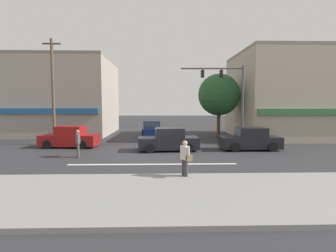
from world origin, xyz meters
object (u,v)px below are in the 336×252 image
Objects in this scene: sedan_parked_curbside at (151,130)px; pedestrian_foreground_with_bag at (185,158)px; sedan_crossing_rightbound at (168,140)px; pedestrian_mid_crossing at (78,142)px; sedan_approaching_near at (70,138)px; traffic_light_mast at (230,92)px; sedan_crossing_center at (250,140)px; utility_pole_near_left at (53,90)px; street_tree at (219,95)px.

sedan_parked_curbside is 2.53× the size of pedestrian_foreground_with_bag.
pedestrian_foreground_with_bag reaches higher than sedan_parked_curbside.
pedestrian_mid_crossing is (-5.51, -2.17, 0.24)m from sedan_crossing_rightbound.
sedan_approaching_near is at bearing 115.28° from pedestrian_mid_crossing.
sedan_parked_curbside is (-6.32, 5.55, -3.46)m from traffic_light_mast.
traffic_light_mast reaches higher than sedan_crossing_center.
sedan_crossing_center is (14.70, -2.82, -3.57)m from utility_pole_near_left.
utility_pole_near_left is 7.03m from pedestrian_mid_crossing.
street_tree is at bearing 97.63° from sedan_crossing_center.
sedan_approaching_near is (-12.18, -0.70, -3.46)m from traffic_light_mast.
sedan_crossing_rightbound and sedan_crossing_center have the same top height.
sedan_crossing_rightbound is 7.12m from pedestrian_foreground_with_bag.
pedestrian_foreground_with_bag reaches higher than sedan_crossing_center.
utility_pole_near_left is at bearing 161.65° from sedan_crossing_rightbound.
sedan_approaching_near is (1.64, -1.31, -3.57)m from utility_pole_near_left.
utility_pole_near_left is at bearing 133.20° from pedestrian_foreground_with_bag.
street_tree is 7.21m from sedan_crossing_center.
pedestrian_foreground_with_bag is at bearing -125.87° from sedan_crossing_center.
traffic_light_mast is at bearing 65.27° from pedestrian_foreground_with_bag.
utility_pole_near_left is 1.96× the size of sedan_parked_curbside.
street_tree is 3.62× the size of pedestrian_foreground_with_bag.
sedan_parked_curbside is at bearing 100.46° from sedan_crossing_rightbound.
pedestrian_foreground_with_bag reaches higher than sedan_approaching_near.
sedan_crossing_rightbound is at bearing -153.99° from traffic_light_mast.
utility_pole_near_left is 4.15m from sedan_approaching_near.
sedan_approaching_near is at bearing -158.55° from street_tree.
sedan_crossing_rightbound is 2.52× the size of pedestrian_foreground_with_bag.
pedestrian_foreground_with_bag is 1.00× the size of pedestrian_mid_crossing.
traffic_light_mast reaches higher than sedan_parked_curbside.
sedan_crossing_rightbound is 5.93m from pedestrian_mid_crossing.
sedan_crossing_center is 2.47× the size of pedestrian_mid_crossing.
sedan_crossing_rightbound is (-4.85, -2.37, -3.46)m from traffic_light_mast.
utility_pole_near_left is at bearing 141.40° from sedan_approaching_near.
utility_pole_near_left is at bearing -165.86° from street_tree.
street_tree reaches higher than pedestrian_foreground_with_bag.
utility_pole_near_left reaches higher than street_tree.
pedestrian_foreground_with_bag reaches higher than sedan_crossing_rightbound.
sedan_crossing_center is at bearing -82.37° from street_tree.
street_tree reaches higher than pedestrian_mid_crossing.
traffic_light_mast is 11.77m from pedestrian_mid_crossing.
utility_pole_near_left reaches higher than pedestrian_foreground_with_bag.
sedan_parked_curbside and sedan_crossing_center have the same top height.
street_tree is at bearing 14.14° from utility_pole_near_left.
sedan_approaching_near is at bearing -176.69° from traffic_light_mast.
pedestrian_foreground_with_bag is (-4.36, -9.47, -3.22)m from traffic_light_mast.
sedan_crossing_center is at bearing -6.60° from sedan_approaching_near.
pedestrian_mid_crossing is at bearing 140.63° from pedestrian_foreground_with_bag.
street_tree is 1.47× the size of sedan_crossing_center.
sedan_crossing_rightbound is at bearing -18.35° from utility_pole_near_left.
pedestrian_foreground_with_bag is at bearing -48.26° from sedan_approaching_near.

